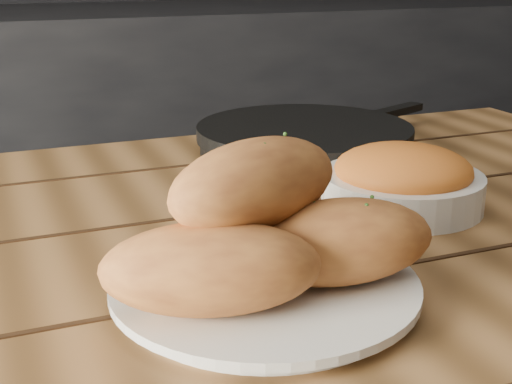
{
  "coord_description": "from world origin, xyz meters",
  "views": [
    {
      "loc": [
        -0.19,
        -0.18,
        1.03
      ],
      "look_at": [
        0.03,
        0.34,
        0.84
      ],
      "focal_mm": 50.0,
      "sensor_mm": 36.0,
      "label": 1
    }
  ],
  "objects_px": {
    "skillet": "(305,139)",
    "bread_rolls": "(260,228)",
    "table": "(208,337)",
    "plate": "(265,288)",
    "bowl": "(403,180)"
  },
  "relations": [
    {
      "from": "bread_rolls",
      "to": "skillet",
      "type": "height_order",
      "value": "bread_rolls"
    },
    {
      "from": "table",
      "to": "bowl",
      "type": "xyz_separation_m",
      "value": [
        0.25,
        0.04,
        0.13
      ]
    },
    {
      "from": "bowl",
      "to": "plate",
      "type": "bearing_deg",
      "value": -146.47
    },
    {
      "from": "table",
      "to": "plate",
      "type": "relative_size",
      "value": 5.56
    },
    {
      "from": "table",
      "to": "bowl",
      "type": "relative_size",
      "value": 7.82
    },
    {
      "from": "table",
      "to": "bread_rolls",
      "type": "bearing_deg",
      "value": -85.47
    },
    {
      "from": "bowl",
      "to": "bread_rolls",
      "type": "bearing_deg",
      "value": -146.53
    },
    {
      "from": "skillet",
      "to": "plate",
      "type": "bearing_deg",
      "value": -119.89
    },
    {
      "from": "table",
      "to": "bread_rolls",
      "type": "xyz_separation_m",
      "value": [
        0.01,
        -0.12,
        0.16
      ]
    },
    {
      "from": "table",
      "to": "skillet",
      "type": "xyz_separation_m",
      "value": [
        0.25,
        0.29,
        0.12
      ]
    },
    {
      "from": "skillet",
      "to": "bread_rolls",
      "type": "bearing_deg",
      "value": -120.3
    },
    {
      "from": "table",
      "to": "bread_rolls",
      "type": "height_order",
      "value": "bread_rolls"
    },
    {
      "from": "bread_rolls",
      "to": "bowl",
      "type": "bearing_deg",
      "value": 33.47
    },
    {
      "from": "plate",
      "to": "bowl",
      "type": "relative_size",
      "value": 1.41
    },
    {
      "from": "table",
      "to": "plate",
      "type": "distance_m",
      "value": 0.16
    }
  ]
}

